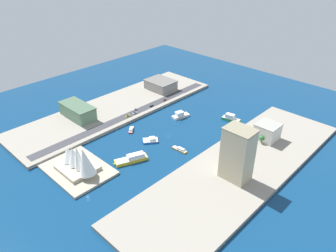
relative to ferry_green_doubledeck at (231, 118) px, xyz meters
name	(u,v)px	position (x,y,z in m)	size (l,w,h in m)	color
ground_plane	(169,135)	(26.57, 65.96, -2.63)	(440.00, 440.00, 0.00)	navy
quay_west	(239,169)	(-53.12, 65.96, -1.12)	(70.00, 240.00, 3.01)	gray
quay_east	(117,108)	(106.25, 65.96, -1.12)	(70.00, 240.00, 3.01)	gray
peninsula_point	(78,170)	(41.31, 157.74, -1.63)	(55.89, 41.68, 2.00)	#A89E89
road_strip	(131,114)	(81.68, 65.96, 0.46)	(10.12, 228.00, 0.15)	#38383D
ferry_green_doubledeck	(231,118)	(0.00, 0.00, 0.00)	(21.59, 9.74, 6.94)	#2D8C4C
water_taxi_orange	(180,149)	(1.01, 78.40, -1.48)	(16.19, 4.56, 3.04)	orange
catamaran_blue	(151,140)	(30.81, 85.90, -1.30)	(15.77, 16.69, 3.99)	blue
ferry_white_commuter	(180,115)	(42.71, 31.08, -0.16)	(11.86, 21.04, 6.70)	silver
tugboat_red	(131,130)	(59.01, 85.64, -1.39)	(11.22, 11.75, 3.33)	red
ferry_yellow_fast	(132,159)	(19.76, 118.27, -0.29)	(18.31, 29.86, 6.17)	yellow
carpark_squat_concrete	(161,84)	(106.59, -3.48, 6.00)	(34.33, 27.32, 11.17)	gray
hotel_broad_white	(267,131)	(-46.73, 10.94, 8.04)	(19.70, 20.12, 15.24)	silver
office_block_beige	(237,154)	(-57.45, 79.53, 22.18)	(22.35, 16.68, 43.53)	#C6B793
terminal_long_green	(78,111)	(116.34, 108.56, 7.40)	(41.97, 20.16, 13.97)	slate
pickup_red	(165,100)	(79.03, 17.73, 1.32)	(1.82, 5.07, 1.62)	black
sedan_silver	(135,110)	(84.71, 57.49, 1.31)	(1.82, 4.78, 1.58)	black
taxi_yellow_cab	(128,116)	(79.78, 72.53, 1.28)	(1.94, 5.18, 1.51)	black
suv_black	(151,106)	(78.87, 38.94, 1.33)	(2.12, 4.93, 1.60)	black
van_white	(135,113)	(79.37, 63.09, 1.38)	(1.92, 5.07, 1.74)	black
traffic_light_waterfront	(131,114)	(75.17, 71.75, 4.73)	(0.36, 0.36, 6.50)	black
opera_landmark	(78,160)	(38.94, 157.74, 9.33)	(41.16, 26.72, 25.99)	#BCAD93
park_tree_cluster	(266,138)	(-49.64, 18.06, 5.27)	(10.92, 12.31, 7.63)	brown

